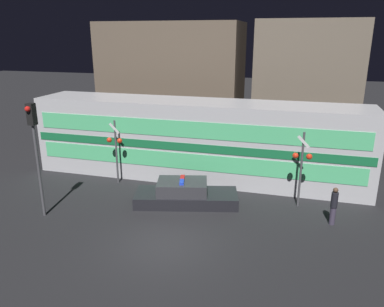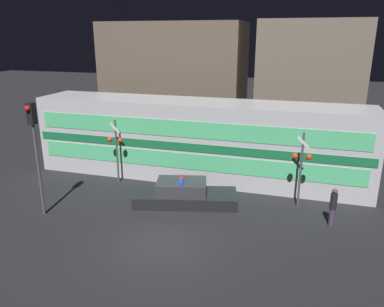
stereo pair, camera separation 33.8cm
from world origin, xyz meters
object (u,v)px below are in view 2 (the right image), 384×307
at_px(crossing_signal_near, 301,163).
at_px(traffic_light_corner, 34,137).
at_px(train, 198,140).
at_px(police_car, 184,195).
at_px(pedestrian, 333,207).

distance_m(crossing_signal_near, traffic_light_corner, 11.71).
bearing_deg(train, crossing_signal_near, -24.65).
bearing_deg(traffic_light_corner, police_car, 26.77).
bearing_deg(crossing_signal_near, pedestrian, -44.32).
bearing_deg(police_car, crossing_signal_near, -1.93).
relative_size(pedestrian, traffic_light_corner, 0.33).
xyz_separation_m(train, traffic_light_corner, (-5.32, -6.55, 1.46)).
bearing_deg(traffic_light_corner, train, 50.90).
distance_m(train, crossing_signal_near, 6.16).
xyz_separation_m(police_car, crossing_signal_near, (5.20, 1.10, 1.75)).
relative_size(train, traffic_light_corner, 3.62).
bearing_deg(pedestrian, police_car, 177.54).
xyz_separation_m(police_car, traffic_light_corner, (-5.72, -2.88, 3.16)).
distance_m(train, police_car, 4.06).
bearing_deg(train, traffic_light_corner, -129.10).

